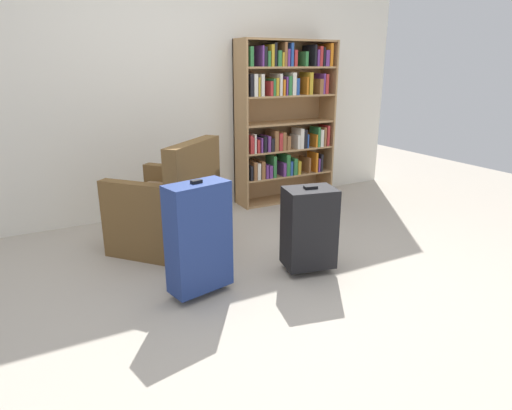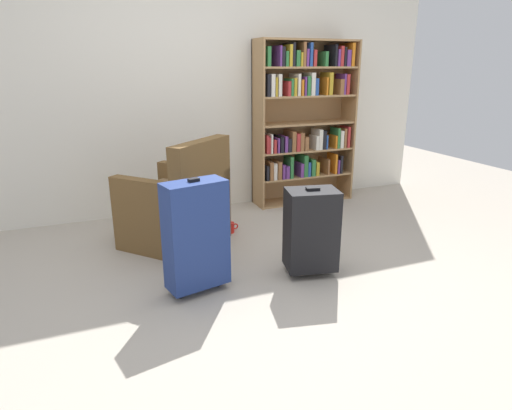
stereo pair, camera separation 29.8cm
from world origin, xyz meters
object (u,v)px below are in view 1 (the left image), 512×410
Objects in this scene: suitcase_black at (309,228)px; suitcase_navy_blue at (199,237)px; armchair at (168,211)px; mug at (220,229)px; bookshelf at (284,117)px.

suitcase_black is 0.83× the size of suitcase_navy_blue.
mug is at bearing 9.25° from armchair.
suitcase_navy_blue is at bearing -94.31° from armchair.
suitcase_navy_blue reaches higher than mug.
armchair is at bearing 129.77° from suitcase_black.
suitcase_black is (-0.78, -1.64, -0.58)m from bookshelf.
bookshelf is at bearing 31.63° from mug.
armchair is 8.24× the size of mug.
suitcase_black is (0.76, -0.91, 0.02)m from armchair.
armchair is (-1.54, -0.73, -0.60)m from bookshelf.
mug is 0.15× the size of suitcase_navy_blue.
mug is at bearing 59.96° from suitcase_navy_blue.
bookshelf is 2.61× the size of suitcase_black.
armchair is 1.52× the size of suitcase_black.
mug is 0.18× the size of suitcase_black.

